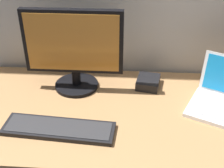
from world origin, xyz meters
name	(u,v)px	position (x,y,z in m)	size (l,w,h in m)	color
desk	(138,149)	(0.00, -0.02, 0.56)	(1.58, 0.72, 0.77)	#A87A4C
external_monitor	(74,49)	(-0.32, 0.17, 0.99)	(0.46, 0.22, 0.41)	black
wired_keyboard	(59,129)	(-0.34, -0.16, 0.78)	(0.47, 0.17, 0.02)	black
external_drive_box	(148,82)	(0.04, 0.22, 0.79)	(0.11, 0.13, 0.04)	black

